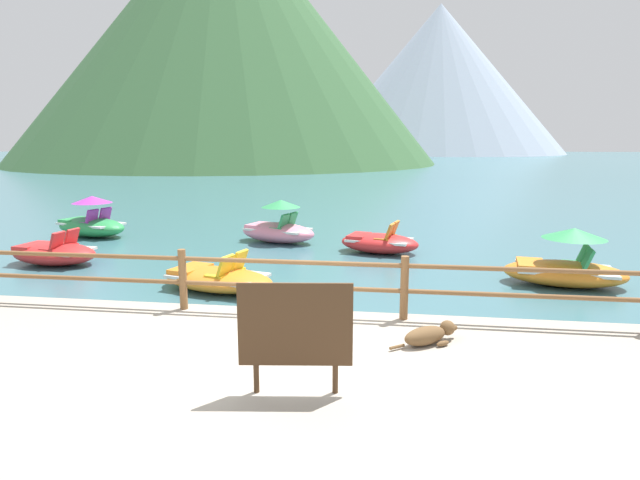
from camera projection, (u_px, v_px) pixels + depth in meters
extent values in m
plane|color=#3D6B75|center=(379.00, 176.00, 45.61)|extent=(200.00, 200.00, 0.00)
cube|color=#A39989|center=(204.00, 477.00, 4.52)|extent=(28.00, 8.00, 0.40)
cylinder|color=brown|center=(183.00, 279.00, 8.28)|extent=(0.12, 0.12, 0.95)
cylinder|color=brown|center=(404.00, 288.00, 7.80)|extent=(0.12, 0.12, 0.95)
cylinder|color=brown|center=(290.00, 262.00, 7.98)|extent=(23.80, 0.07, 0.07)
cylinder|color=brown|center=(290.00, 287.00, 8.05)|extent=(23.80, 0.07, 0.07)
cube|color=silver|center=(295.00, 324.00, 5.46)|extent=(1.10, 0.18, 0.80)
cube|color=#4C331E|center=(295.00, 325.00, 5.45)|extent=(1.17, 0.18, 0.88)
cylinder|color=#4C331E|center=(256.00, 376.00, 5.57)|extent=(0.06, 0.06, 0.35)
cylinder|color=#4C331E|center=(335.00, 377.00, 5.56)|extent=(0.06, 0.06, 0.35)
ellipsoid|color=brown|center=(425.00, 336.00, 6.88)|extent=(0.67, 0.60, 0.24)
sphere|color=brown|center=(447.00, 328.00, 7.05)|extent=(0.20, 0.20, 0.20)
ellipsoid|color=brown|center=(454.00, 328.00, 7.11)|extent=(0.14, 0.14, 0.08)
cylinder|color=brown|center=(397.00, 347.00, 6.72)|extent=(0.20, 0.17, 0.04)
ellipsoid|color=brown|center=(443.00, 343.00, 6.83)|extent=(0.20, 0.18, 0.07)
ellipsoid|color=brown|center=(426.00, 336.00, 7.11)|extent=(0.20, 0.18, 0.07)
ellipsoid|color=red|center=(379.00, 243.00, 14.43)|extent=(2.36, 1.71, 0.52)
cube|color=silver|center=(379.00, 240.00, 14.41)|extent=(1.86, 1.38, 0.06)
cube|color=orange|center=(388.00, 236.00, 14.56)|extent=(0.48, 0.48, 0.08)
cube|color=orange|center=(394.00, 229.00, 14.45)|extent=(0.30, 0.44, 0.43)
cube|color=orange|center=(383.00, 239.00, 14.11)|extent=(0.48, 0.48, 0.08)
cube|color=orange|center=(390.00, 231.00, 14.01)|extent=(0.30, 0.44, 0.43)
cube|color=red|center=(359.00, 236.00, 14.62)|extent=(0.66, 0.95, 0.12)
ellipsoid|color=orange|center=(218.00, 279.00, 10.84)|extent=(2.70, 1.89, 0.44)
cube|color=silver|center=(218.00, 275.00, 10.83)|extent=(2.12, 1.52, 0.06)
cube|color=yellow|center=(232.00, 270.00, 10.97)|extent=(0.49, 0.49, 0.08)
cube|color=yellow|center=(239.00, 261.00, 10.86)|extent=(0.31, 0.44, 0.43)
cube|color=yellow|center=(218.00, 276.00, 10.52)|extent=(0.49, 0.49, 0.08)
cube|color=yellow|center=(225.00, 266.00, 10.40)|extent=(0.31, 0.44, 0.43)
cube|color=orange|center=(191.00, 269.00, 11.09)|extent=(0.76, 1.00, 0.12)
ellipsoid|color=red|center=(54.00, 254.00, 13.06)|extent=(2.33, 1.49, 0.53)
cube|color=silver|center=(54.00, 250.00, 13.04)|extent=(1.83, 1.21, 0.06)
cube|color=red|center=(66.00, 245.00, 13.22)|extent=(0.44, 0.44, 0.08)
cube|color=red|center=(72.00, 237.00, 13.14)|extent=(0.25, 0.42, 0.43)
cube|color=red|center=(52.00, 249.00, 12.75)|extent=(0.44, 0.44, 0.08)
cube|color=red|center=(57.00, 241.00, 12.67)|extent=(0.25, 0.42, 0.43)
cube|color=red|center=(33.00, 246.00, 13.19)|extent=(0.58, 0.92, 0.12)
ellipsoid|color=green|center=(91.00, 227.00, 16.87)|extent=(2.81, 2.00, 0.60)
cube|color=silver|center=(91.00, 224.00, 16.85)|extent=(2.20, 1.61, 0.06)
cube|color=purple|center=(102.00, 221.00, 16.98)|extent=(0.51, 0.51, 0.08)
cube|color=purple|center=(105.00, 214.00, 16.86)|extent=(0.32, 0.44, 0.43)
cube|color=purple|center=(89.00, 223.00, 16.53)|extent=(0.51, 0.51, 0.08)
cube|color=purple|center=(92.00, 216.00, 16.41)|extent=(0.32, 0.44, 0.43)
cube|color=green|center=(76.00, 220.00, 17.15)|extent=(0.81, 1.02, 0.12)
cone|color=purple|center=(92.00, 199.00, 16.65)|extent=(1.53, 1.53, 0.22)
ellipsoid|color=orange|center=(564.00, 273.00, 11.19)|extent=(2.62, 1.69, 0.50)
cube|color=silver|center=(565.00, 269.00, 11.17)|extent=(2.05, 1.37, 0.06)
cube|color=#339956|center=(573.00, 264.00, 11.36)|extent=(0.46, 0.46, 0.08)
cube|color=#339956|center=(583.00, 254.00, 11.27)|extent=(0.26, 0.43, 0.43)
cube|color=#339956|center=(577.00, 269.00, 10.86)|extent=(0.46, 0.46, 0.08)
cube|color=#339956|center=(587.00, 259.00, 10.77)|extent=(0.26, 0.43, 0.43)
cube|color=orange|center=(531.00, 264.00, 11.35)|extent=(0.67, 1.00, 0.12)
cone|color=#339956|center=(574.00, 233.00, 11.00)|extent=(1.44, 1.44, 0.22)
ellipsoid|color=pink|center=(278.00, 232.00, 15.89)|extent=(2.65, 1.92, 0.58)
cube|color=silver|center=(278.00, 229.00, 15.87)|extent=(2.08, 1.55, 0.06)
cube|color=#339956|center=(287.00, 226.00, 15.99)|extent=(0.51, 0.51, 0.08)
cube|color=#339956|center=(292.00, 219.00, 15.87)|extent=(0.33, 0.45, 0.43)
cube|color=#339956|center=(279.00, 228.00, 15.57)|extent=(0.51, 0.51, 0.08)
cube|color=#339956|center=(284.00, 221.00, 15.44)|extent=(0.33, 0.45, 0.43)
cube|color=pink|center=(259.00, 225.00, 16.16)|extent=(0.77, 0.97, 0.12)
cone|color=#339956|center=(281.00, 204.00, 15.67)|extent=(1.46, 1.46, 0.22)
cone|color=#386038|center=(226.00, 31.00, 67.74)|extent=(53.41, 53.41, 33.15)
cone|color=#386038|center=(316.00, 88.00, 73.30)|extent=(29.38, 29.38, 19.89)
cone|color=#93A3B7|center=(438.00, 80.00, 118.35)|extent=(54.76, 54.76, 32.10)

